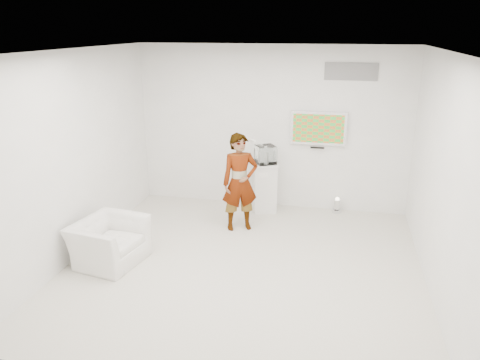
{
  "coord_description": "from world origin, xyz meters",
  "views": [
    {
      "loc": [
        1.22,
        -5.91,
        3.29
      ],
      "look_at": [
        -0.19,
        0.6,
        1.1
      ],
      "focal_mm": 35.0,
      "sensor_mm": 36.0,
      "label": 1
    }
  ],
  "objects_px": {
    "tv": "(318,128)",
    "floor_uplight": "(337,205)",
    "person": "(240,182)",
    "pedestal": "(265,187)",
    "armchair": "(109,242)"
  },
  "relations": [
    {
      "from": "pedestal",
      "to": "floor_uplight",
      "type": "relative_size",
      "value": 3.28
    },
    {
      "from": "tv",
      "to": "floor_uplight",
      "type": "xyz_separation_m",
      "value": [
        0.42,
        -0.1,
        -1.41
      ]
    },
    {
      "from": "armchair",
      "to": "floor_uplight",
      "type": "bearing_deg",
      "value": -40.24
    },
    {
      "from": "person",
      "to": "armchair",
      "type": "bearing_deg",
      "value": -159.82
    },
    {
      "from": "armchair",
      "to": "pedestal",
      "type": "xyz_separation_m",
      "value": [
        1.88,
        2.47,
        0.14
      ]
    },
    {
      "from": "armchair",
      "to": "floor_uplight",
      "type": "relative_size",
      "value": 3.5
    },
    {
      "from": "person",
      "to": "armchair",
      "type": "xyz_separation_m",
      "value": [
        -1.6,
        -1.58,
        -0.51
      ]
    },
    {
      "from": "tv",
      "to": "floor_uplight",
      "type": "bearing_deg",
      "value": -13.4
    },
    {
      "from": "tv",
      "to": "floor_uplight",
      "type": "relative_size",
      "value": 3.57
    },
    {
      "from": "person",
      "to": "floor_uplight",
      "type": "height_order",
      "value": "person"
    },
    {
      "from": "tv",
      "to": "armchair",
      "type": "distance_m",
      "value": 4.11
    },
    {
      "from": "tv",
      "to": "person",
      "type": "distance_m",
      "value": 1.82
    },
    {
      "from": "person",
      "to": "floor_uplight",
      "type": "relative_size",
      "value": 5.89
    },
    {
      "from": "person",
      "to": "pedestal",
      "type": "distance_m",
      "value": 1.01
    },
    {
      "from": "tv",
      "to": "person",
      "type": "relative_size",
      "value": 0.61
    }
  ]
}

